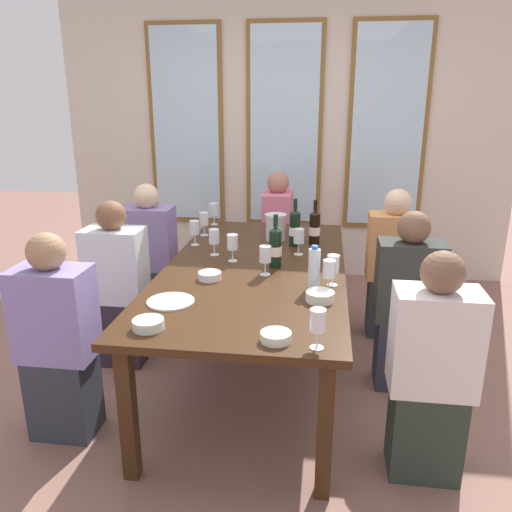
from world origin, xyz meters
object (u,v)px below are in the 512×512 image
water_bottle (314,268)px  wine_glass_9 (204,220)px  wine_glass_4 (214,238)px  seated_person_4 (58,343)px  metal_pitcher (276,227)px  tasting_bowl_3 (320,296)px  wine_glass_8 (194,229)px  seated_person_5 (431,374)px  seated_person_6 (277,237)px  wine_glass_3 (333,264)px  white_plate_0 (171,301)px  seated_person_0 (150,258)px  seated_person_3 (406,306)px  tasting_bowl_0 (276,337)px  wine_glass_7 (318,322)px  seated_person_2 (117,289)px  wine_glass_1 (329,271)px  wine_glass_2 (265,255)px  wine_glass_6 (214,210)px  wine_bottle_0 (295,228)px  wine_bottle_2 (315,228)px  wine_glass_0 (233,243)px  dining_table (255,276)px  wine_glass_5 (299,237)px  tasting_bowl_2 (210,276)px  tasting_bowl_1 (148,324)px  wine_bottle_1 (275,247)px

water_bottle → wine_glass_9: 1.30m
wine_glass_4 → seated_person_4: bearing=-124.3°
metal_pitcher → tasting_bowl_3: bearing=-73.1°
wine_glass_8 → seated_person_5: 1.86m
wine_glass_8 → metal_pitcher: bearing=20.9°
tasting_bowl_3 → seated_person_6: seated_person_6 is taller
seated_person_6 → wine_glass_3: bearing=-74.9°
white_plate_0 → seated_person_0: size_ratio=0.22×
tasting_bowl_3 → wine_glass_9: bearing=126.9°
water_bottle → seated_person_6: (-0.37, 1.78, -0.33)m
tasting_bowl_3 → metal_pitcher: bearing=106.9°
wine_glass_4 → seated_person_3: (1.21, -0.19, -0.33)m
tasting_bowl_0 → wine_glass_7: (0.17, -0.04, 0.10)m
wine_glass_4 → wine_glass_3: bearing=-31.2°
wine_glass_3 → seated_person_2: seated_person_2 is taller
wine_glass_1 → wine_glass_2: 0.42m
wine_glass_4 → seated_person_6: 1.34m
wine_glass_8 → tasting_bowl_3: bearing=-45.7°
wine_glass_1 → wine_glass_9: size_ratio=1.00×
wine_glass_1 → seated_person_2: bearing=163.2°
wine_glass_2 → seated_person_6: (-0.08, 1.61, -0.34)m
tasting_bowl_3 → wine_glass_6: size_ratio=0.84×
wine_bottle_0 → wine_glass_7: wine_bottle_0 is taller
wine_bottle_2 → wine_glass_0: bearing=-137.4°
wine_glass_0 → wine_glass_2: 0.32m
wine_glass_1 → seated_person_2: 1.46m
dining_table → white_plate_0: white_plate_0 is taller
tasting_bowl_3 → seated_person_2: bearing=157.4°
white_plate_0 → seated_person_6: seated_person_6 is taller
wine_glass_1 → wine_glass_3: same height
wine_glass_8 → seated_person_4: 1.26m
wine_glass_2 → wine_glass_5: size_ratio=1.00×
wine_glass_0 → wine_glass_2: size_ratio=1.00×
wine_glass_1 → seated_person_0: size_ratio=0.16×
tasting_bowl_2 → seated_person_5: seated_person_5 is taller
tasting_bowl_2 → wine_glass_5: (0.47, 0.54, 0.10)m
water_bottle → metal_pitcher: bearing=107.8°
wine_bottle_2 → tasting_bowl_1: size_ratio=2.22×
wine_glass_2 → wine_bottle_0: bearing=78.4°
seated_person_0 → tasting_bowl_1: bearing=-70.9°
tasting_bowl_2 → wine_glass_2: size_ratio=0.76×
dining_table → wine_glass_9: bearing=125.4°
wine_bottle_1 → seated_person_0: (-1.04, 0.70, -0.34)m
wine_glass_6 → wine_bottle_0: bearing=-37.1°
tasting_bowl_2 → wine_glass_7: wine_glass_7 is taller
tasting_bowl_0 → wine_glass_3: bearing=71.0°
tasting_bowl_0 → seated_person_3: (0.70, 0.97, -0.23)m
tasting_bowl_2 → wine_glass_3: (0.69, -0.00, 0.10)m
wine_bottle_1 → tasting_bowl_0: size_ratio=2.44×
white_plate_0 → metal_pitcher: (0.41, 1.23, 0.09)m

